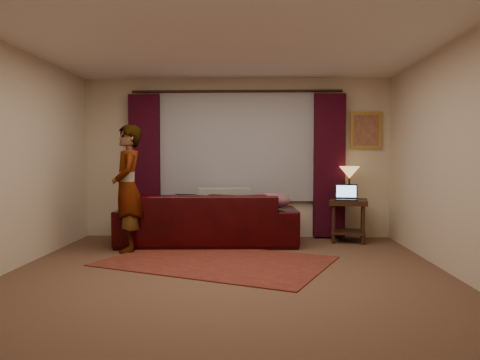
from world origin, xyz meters
The scene contains 20 objects.
floor centered at (0.00, 0.00, -0.01)m, with size 5.00×5.00×0.01m, color brown.
ceiling centered at (0.00, 0.00, 2.60)m, with size 5.00×5.00×0.02m, color silver.
wall_back centered at (0.00, 2.50, 1.30)m, with size 5.00×0.02×2.60m, color beige.
wall_front centered at (0.00, -2.50, 1.30)m, with size 5.00×0.02×2.60m, color beige.
wall_left centered at (-2.50, 0.00, 1.30)m, with size 0.02×5.00×2.60m, color beige.
wall_right centered at (2.50, 0.00, 1.30)m, with size 0.02×5.00×2.60m, color beige.
sheer_curtain centered at (0.00, 2.44, 1.50)m, with size 2.50×0.05×1.80m, color #95949C.
drape_left centered at (-1.50, 2.39, 1.18)m, with size 0.50×0.14×2.30m, color #320714.
drape_right centered at (1.50, 2.39, 1.18)m, with size 0.50×0.14×2.30m, color #320714.
curtain_rod centered at (0.00, 2.39, 2.38)m, with size 0.04×0.04×3.40m, color #301D12.
picture_frame centered at (2.10, 2.47, 1.75)m, with size 0.50×0.04×0.60m, color #B5913F.
sofa centered at (-0.41, 1.81, 0.54)m, with size 2.66×1.15×1.07m, color black.
throw_blanket centered at (-0.18, 2.08, 1.07)m, with size 0.80×0.32×0.09m, color gray.
clothing_pile centered at (0.54, 1.73, 0.66)m, with size 0.58×0.44×0.24m, color #784757.
laptop_sofa centered at (-0.76, 1.59, 0.65)m, with size 0.31×0.33×0.22m, color black, non-canonical shape.
area_rug centered at (-0.17, 0.61, 0.01)m, with size 2.68×1.79×0.01m, color maroon.
end_table centered at (1.76, 2.09, 0.33)m, with size 0.57×0.57×0.66m, color black.
tiffany_lamp centered at (1.80, 2.26, 0.91)m, with size 0.32×0.32×0.51m, color #9E973F, non-canonical shape.
laptop_table centered at (1.69, 1.94, 0.78)m, with size 0.34×0.37×0.25m, color black, non-canonical shape.
person centered at (-1.47, 1.23, 0.88)m, with size 0.52×0.52×1.76m, color gray.
Camera 1 is at (0.32, -5.20, 1.30)m, focal length 35.00 mm.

